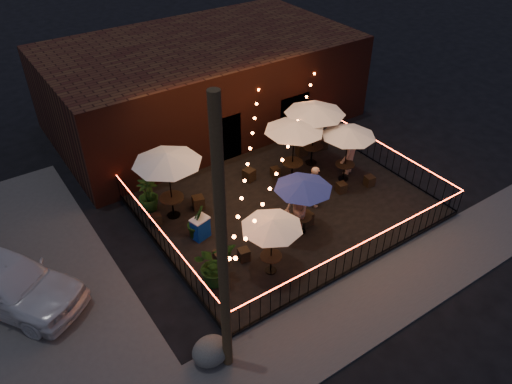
% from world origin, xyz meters
% --- Properties ---
extents(ground, '(110.00, 110.00, 0.00)m').
position_xyz_m(ground, '(0.00, 0.00, 0.00)').
color(ground, black).
rests_on(ground, ground).
extents(patio, '(10.00, 8.00, 0.15)m').
position_xyz_m(patio, '(0.00, 2.00, 0.07)').
color(patio, black).
rests_on(patio, ground).
extents(sidewalk, '(18.00, 2.50, 0.05)m').
position_xyz_m(sidewalk, '(0.00, -3.25, 0.03)').
color(sidewalk, '#494643').
rests_on(sidewalk, ground).
extents(brick_building, '(14.00, 8.00, 4.00)m').
position_xyz_m(brick_building, '(1.00, 9.99, 2.00)').
color(brick_building, '#35150E').
rests_on(brick_building, ground).
extents(utility_pole, '(0.26, 0.26, 8.00)m').
position_xyz_m(utility_pole, '(-5.40, -2.60, 4.00)').
color(utility_pole, '#3D2D19').
rests_on(utility_pole, ground).
extents(fence_front, '(10.00, 0.04, 1.04)m').
position_xyz_m(fence_front, '(0.00, -2.00, 0.66)').
color(fence_front, black).
rests_on(fence_front, patio).
extents(fence_left, '(0.04, 8.00, 1.04)m').
position_xyz_m(fence_left, '(-5.00, 2.00, 0.66)').
color(fence_left, black).
rests_on(fence_left, patio).
extents(fence_right, '(0.04, 8.00, 1.04)m').
position_xyz_m(fence_right, '(5.00, 2.00, 0.66)').
color(fence_right, black).
rests_on(fence_right, patio).
extents(festoon_lights, '(10.02, 8.72, 1.32)m').
position_xyz_m(festoon_lights, '(-1.01, 1.70, 2.52)').
color(festoon_lights, orange).
rests_on(festoon_lights, ground).
extents(cafe_table_0, '(2.17, 2.17, 2.14)m').
position_xyz_m(cafe_table_0, '(-2.50, -0.53, 2.11)').
color(cafe_table_0, black).
rests_on(cafe_table_0, patio).
extents(cafe_table_1, '(3.01, 3.01, 2.71)m').
position_xyz_m(cafe_table_1, '(-3.80, 3.82, 2.62)').
color(cafe_table_1, black).
rests_on(cafe_table_1, patio).
extents(cafe_table_2, '(2.54, 2.54, 2.21)m').
position_xyz_m(cafe_table_2, '(-0.49, 0.46, 2.17)').
color(cafe_table_2, black).
rests_on(cafe_table_2, patio).
extents(cafe_table_3, '(3.09, 3.09, 2.60)m').
position_xyz_m(cafe_table_3, '(1.29, 3.27, 2.53)').
color(cafe_table_3, black).
rests_on(cafe_table_3, patio).
extents(cafe_table_4, '(2.49, 2.49, 2.36)m').
position_xyz_m(cafe_table_4, '(3.02, 2.07, 2.30)').
color(cafe_table_4, black).
rests_on(cafe_table_4, patio).
extents(cafe_table_5, '(2.69, 2.69, 2.75)m').
position_xyz_m(cafe_table_5, '(2.71, 3.75, 2.66)').
color(cafe_table_5, black).
rests_on(cafe_table_5, patio).
extents(bistro_chair_0, '(0.45, 0.45, 0.49)m').
position_xyz_m(bistro_chair_0, '(-3.66, 0.68, 0.40)').
color(bistro_chair_0, black).
rests_on(bistro_chair_0, patio).
extents(bistro_chair_1, '(0.41, 0.41, 0.42)m').
position_xyz_m(bistro_chair_1, '(-2.92, 0.41, 0.36)').
color(bistro_chair_1, black).
rests_on(bistro_chair_1, patio).
extents(bistro_chair_2, '(0.40, 0.40, 0.40)m').
position_xyz_m(bistro_chair_2, '(-4.51, 3.73, 0.35)').
color(bistro_chair_2, black).
rests_on(bistro_chair_2, patio).
extents(bistro_chair_3, '(0.51, 0.51, 0.49)m').
position_xyz_m(bistro_chair_3, '(-2.81, 3.71, 0.40)').
color(bistro_chair_3, black).
rests_on(bistro_chair_3, patio).
extents(bistro_chair_4, '(0.41, 0.41, 0.49)m').
position_xyz_m(bistro_chair_4, '(-1.01, 1.23, 0.39)').
color(bistro_chair_4, black).
rests_on(bistro_chair_4, patio).
extents(bistro_chair_5, '(0.43, 0.43, 0.49)m').
position_xyz_m(bistro_chair_5, '(-0.07, 0.68, 0.40)').
color(bistro_chair_5, black).
rests_on(bistro_chair_5, patio).
extents(bistro_chair_6, '(0.49, 0.49, 0.49)m').
position_xyz_m(bistro_chair_6, '(-0.20, 4.19, 0.39)').
color(bistro_chair_6, black).
rests_on(bistro_chair_6, patio).
extents(bistro_chair_7, '(0.39, 0.39, 0.40)m').
position_xyz_m(bistro_chair_7, '(0.83, 3.80, 0.35)').
color(bistro_chair_7, black).
rests_on(bistro_chair_7, patio).
extents(bistro_chair_8, '(0.40, 0.40, 0.41)m').
position_xyz_m(bistro_chair_8, '(2.33, 1.44, 0.36)').
color(bistro_chair_8, black).
rests_on(bistro_chair_8, patio).
extents(bistro_chair_9, '(0.39, 0.39, 0.42)m').
position_xyz_m(bistro_chair_9, '(3.57, 1.16, 0.36)').
color(bistro_chair_9, black).
rests_on(bistro_chair_9, patio).
extents(bistro_chair_10, '(0.49, 0.49, 0.51)m').
position_xyz_m(bistro_chair_10, '(2.80, 4.53, 0.40)').
color(bistro_chair_10, black).
rests_on(bistro_chair_10, patio).
extents(bistro_chair_11, '(0.51, 0.51, 0.48)m').
position_xyz_m(bistro_chair_11, '(3.90, 4.45, 0.39)').
color(bistro_chair_11, black).
rests_on(bistro_chair_11, patio).
extents(patron_a, '(0.46, 0.66, 1.71)m').
position_xyz_m(patron_a, '(0.89, 1.42, 1.01)').
color(patron_a, tan).
rests_on(patron_a, patio).
extents(patron_b, '(1.00, 1.14, 1.96)m').
position_xyz_m(patron_b, '(-0.68, 0.52, 1.13)').
color(patron_b, tan).
rests_on(patron_b, patio).
extents(patron_c, '(1.43, 1.13, 1.94)m').
position_xyz_m(patron_c, '(3.46, 2.35, 1.12)').
color(patron_c, '#D6A78C').
rests_on(patron_c, patio).
extents(potted_shrub_a, '(1.58, 1.49, 1.41)m').
position_xyz_m(potted_shrub_a, '(-4.22, 0.10, 0.85)').
color(potted_shrub_a, '#16330C').
rests_on(potted_shrub_a, patio).
extents(potted_shrub_b, '(0.84, 0.75, 1.26)m').
position_xyz_m(potted_shrub_b, '(-3.63, 2.32, 0.78)').
color(potted_shrub_b, '#0D3F0F').
rests_on(potted_shrub_b, patio).
extents(potted_shrub_c, '(0.78, 0.78, 1.37)m').
position_xyz_m(potted_shrub_c, '(-4.37, 4.66, 0.83)').
color(potted_shrub_c, '#123B0B').
rests_on(potted_shrub_c, patio).
extents(cooler, '(0.72, 0.59, 0.83)m').
position_xyz_m(cooler, '(-3.56, 2.19, 0.57)').
color(cooler, '#0932A0').
rests_on(cooler, patio).
extents(boulder, '(1.19, 1.10, 0.75)m').
position_xyz_m(boulder, '(-5.74, -2.26, 0.38)').
color(boulder, '#4C4D47').
rests_on(boulder, ground).
extents(car_white, '(4.42, 5.22, 1.69)m').
position_xyz_m(car_white, '(-9.69, 3.02, 0.84)').
color(car_white, white).
rests_on(car_white, ground).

